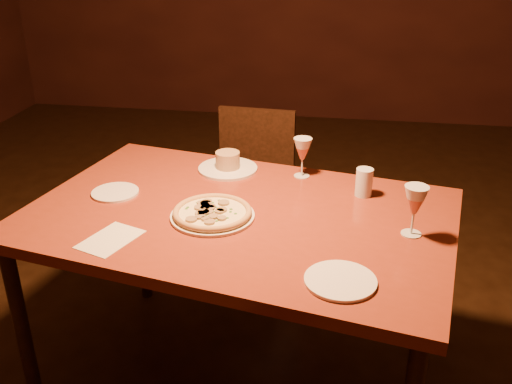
# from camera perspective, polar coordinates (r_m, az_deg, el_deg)

# --- Properties ---
(floor) EXTENTS (7.00, 7.00, 0.00)m
(floor) POSITION_cam_1_polar(r_m,az_deg,el_deg) (2.64, 0.86, -15.72)
(floor) COLOR black
(floor) RESTS_ON ground
(dining_table) EXTENTS (1.65, 1.23, 0.80)m
(dining_table) POSITION_cam_1_polar(r_m,az_deg,el_deg) (2.07, -1.76, -3.74)
(dining_table) COLOR maroon
(dining_table) RESTS_ON floor
(chair_far) EXTENTS (0.44, 0.44, 0.85)m
(chair_far) POSITION_cam_1_polar(r_m,az_deg,el_deg) (3.04, -0.45, 0.93)
(chair_far) COLOR black
(chair_far) RESTS_ON floor
(pizza_plate) EXTENTS (0.30, 0.30, 0.03)m
(pizza_plate) POSITION_cam_1_polar(r_m,az_deg,el_deg) (1.99, -4.38, -2.11)
(pizza_plate) COLOR silver
(pizza_plate) RESTS_ON dining_table
(ramekin_saucer) EXTENTS (0.25, 0.25, 0.08)m
(ramekin_saucer) POSITION_cam_1_polar(r_m,az_deg,el_deg) (2.38, -2.84, 2.79)
(ramekin_saucer) COLOR silver
(ramekin_saucer) RESTS_ON dining_table
(wine_glass_far) EXTENTS (0.07, 0.07, 0.16)m
(wine_glass_far) POSITION_cam_1_polar(r_m,az_deg,el_deg) (2.30, 4.65, 3.45)
(wine_glass_far) COLOR #B9614D
(wine_glass_far) RESTS_ON dining_table
(wine_glass_right) EXTENTS (0.08, 0.08, 0.17)m
(wine_glass_right) POSITION_cam_1_polar(r_m,az_deg,el_deg) (1.92, 15.52, -1.83)
(wine_glass_right) COLOR #B9614D
(wine_glass_right) RESTS_ON dining_table
(water_tumbler) EXTENTS (0.06, 0.06, 0.11)m
(water_tumbler) POSITION_cam_1_polar(r_m,az_deg,el_deg) (2.17, 10.75, 0.97)
(water_tumbler) COLOR silver
(water_tumbler) RESTS_ON dining_table
(side_plate_left) EXTENTS (0.18, 0.18, 0.01)m
(side_plate_left) POSITION_cam_1_polar(r_m,az_deg,el_deg) (2.23, -13.90, -0.04)
(side_plate_left) COLOR silver
(side_plate_left) RESTS_ON dining_table
(side_plate_near) EXTENTS (0.21, 0.21, 0.01)m
(side_plate_near) POSITION_cam_1_polar(r_m,az_deg,el_deg) (1.66, 8.43, -8.76)
(side_plate_near) COLOR silver
(side_plate_near) RESTS_ON dining_table
(menu_card) EXTENTS (0.20, 0.24, 0.00)m
(menu_card) POSITION_cam_1_polar(r_m,az_deg,el_deg) (1.92, -14.35, -4.60)
(menu_card) COLOR silver
(menu_card) RESTS_ON dining_table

